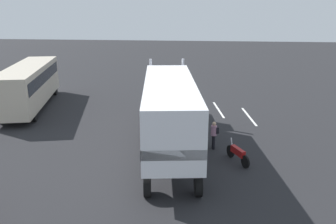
{
  "coord_description": "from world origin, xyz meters",
  "views": [
    {
      "loc": [
        -24.79,
        -2.2,
        7.88
      ],
      "look_at": [
        -4.27,
        -0.09,
        1.6
      ],
      "focal_mm": 37.09,
      "sensor_mm": 36.0,
      "label": 1
    }
  ],
  "objects_px": {
    "semi_truck": "(169,106)",
    "parked_bus": "(29,83)",
    "person_bystander": "(214,134)",
    "motorcycle": "(238,154)"
  },
  "relations": [
    {
      "from": "semi_truck",
      "to": "parked_bus",
      "type": "relative_size",
      "value": 1.27
    },
    {
      "from": "person_bystander",
      "to": "motorcycle",
      "type": "relative_size",
      "value": 0.85
    },
    {
      "from": "person_bystander",
      "to": "motorcycle",
      "type": "distance_m",
      "value": 2.13
    },
    {
      "from": "semi_truck",
      "to": "motorcycle",
      "type": "height_order",
      "value": "semi_truck"
    },
    {
      "from": "parked_bus",
      "to": "motorcycle",
      "type": "bearing_deg",
      "value": -119.21
    },
    {
      "from": "person_bystander",
      "to": "motorcycle",
      "type": "bearing_deg",
      "value": -144.88
    },
    {
      "from": "motorcycle",
      "to": "semi_truck",
      "type": "bearing_deg",
      "value": 67.35
    },
    {
      "from": "person_bystander",
      "to": "parked_bus",
      "type": "distance_m",
      "value": 16.25
    },
    {
      "from": "person_bystander",
      "to": "parked_bus",
      "type": "bearing_deg",
      "value": 63.99
    },
    {
      "from": "motorcycle",
      "to": "parked_bus",
      "type": "bearing_deg",
      "value": 60.79
    }
  ]
}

